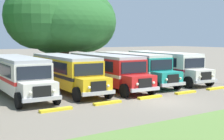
% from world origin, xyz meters
% --- Properties ---
extents(ground_plane, '(220.00, 220.00, 0.00)m').
position_xyz_m(ground_plane, '(0.00, 0.00, 0.00)').
color(ground_plane, slate).
extents(parked_bus_slot_0, '(3.21, 10.91, 2.82)m').
position_xyz_m(parked_bus_slot_0, '(-7.29, 8.05, 1.58)').
color(parked_bus_slot_0, silver).
rests_on(parked_bus_slot_0, ground_plane).
extents(parked_bus_slot_1, '(3.31, 10.93, 2.82)m').
position_xyz_m(parked_bus_slot_1, '(-3.37, 7.96, 1.58)').
color(parked_bus_slot_1, yellow).
rests_on(parked_bus_slot_1, ground_plane).
extents(parked_bus_slot_2, '(3.29, 10.93, 2.82)m').
position_xyz_m(parked_bus_slot_2, '(0.13, 7.43, 1.58)').
color(parked_bus_slot_2, red).
rests_on(parked_bus_slot_2, ground_plane).
extents(parked_bus_slot_3, '(3.14, 10.90, 2.82)m').
position_xyz_m(parked_bus_slot_3, '(3.45, 8.14, 1.58)').
color(parked_bus_slot_3, teal).
rests_on(parked_bus_slot_3, ground_plane).
extents(parked_bus_slot_4, '(3.61, 10.98, 2.82)m').
position_xyz_m(parked_bus_slot_4, '(7.31, 7.89, 1.58)').
color(parked_bus_slot_4, silver).
rests_on(parked_bus_slot_4, ground_plane).
extents(curb_wheelstop_0, '(2.00, 0.36, 0.15)m').
position_xyz_m(curb_wheelstop_0, '(-7.13, 1.48, 0.07)').
color(curb_wheelstop_0, yellow).
rests_on(curb_wheelstop_0, ground_plane).
extents(curb_wheelstop_1, '(2.00, 0.36, 0.15)m').
position_xyz_m(curb_wheelstop_1, '(-3.56, 1.48, 0.07)').
color(curb_wheelstop_1, yellow).
rests_on(curb_wheelstop_1, ground_plane).
extents(curb_wheelstop_2, '(2.00, 0.36, 0.15)m').
position_xyz_m(curb_wheelstop_2, '(0.00, 1.48, 0.07)').
color(curb_wheelstop_2, yellow).
rests_on(curb_wheelstop_2, ground_plane).
extents(curb_wheelstop_3, '(2.00, 0.36, 0.15)m').
position_xyz_m(curb_wheelstop_3, '(3.56, 1.48, 0.07)').
color(curb_wheelstop_3, yellow).
rests_on(curb_wheelstop_3, ground_plane).
extents(curb_wheelstop_4, '(2.00, 0.36, 0.15)m').
position_xyz_m(curb_wheelstop_4, '(7.13, 1.48, 0.07)').
color(curb_wheelstop_4, yellow).
rests_on(curb_wheelstop_4, ground_plane).
extents(broad_shade_tree, '(14.10, 11.82, 9.84)m').
position_xyz_m(broad_shade_tree, '(1.06, 17.64, 6.03)').
color(broad_shade_tree, brown).
rests_on(broad_shade_tree, ground_plane).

